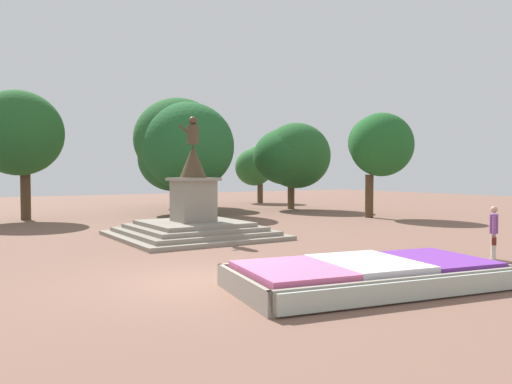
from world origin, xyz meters
name	(u,v)px	position (x,y,z in m)	size (l,w,h in m)	color
ground_plane	(197,282)	(0.00, 0.00, 0.00)	(96.00, 96.00, 0.00)	brown
flower_planter	(368,275)	(2.95, -2.54, 0.27)	(6.49, 3.96, 0.59)	#38281C
statue_monument	(193,219)	(3.41, 7.44, 0.72)	(5.81, 5.81, 4.74)	gray
pedestrian_with_handbag	(494,230)	(8.59, -1.93, 0.87)	(0.64, 0.50, 1.57)	beige
park_tree_far_left	(292,156)	(15.63, 17.38, 3.71)	(5.14, 5.29, 5.99)	brown
park_tree_behind_statue	(181,138)	(10.24, 24.06, 5.14)	(5.41, 6.48, 7.84)	#4C3823
park_tree_far_right	(257,164)	(17.88, 25.47, 3.35)	(3.87, 3.39, 4.90)	brown
park_tree_street_side	(181,146)	(7.43, 17.65, 4.16)	(5.60, 6.66, 7.12)	#4C3823
park_tree_mid_canopy	(17,136)	(-1.51, 18.75, 4.51)	(4.65, 4.42, 6.91)	#4C3823
park_tree_distant	(379,144)	(16.14, 9.81, 4.18)	(3.76, 3.78, 5.93)	#4C3823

